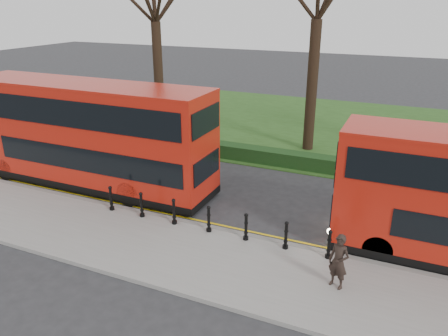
% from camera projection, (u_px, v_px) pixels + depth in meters
% --- Properties ---
extents(ground, '(120.00, 120.00, 0.00)m').
position_uv_depth(ground, '(201.00, 214.00, 17.90)').
color(ground, '#28282B').
rests_on(ground, ground).
extents(pavement, '(60.00, 4.00, 0.15)m').
position_uv_depth(pavement, '(162.00, 248.00, 15.32)').
color(pavement, gray).
rests_on(pavement, ground).
extents(kerb, '(60.00, 0.25, 0.16)m').
position_uv_depth(kerb, '(189.00, 224.00, 17.02)').
color(kerb, slate).
rests_on(kerb, ground).
extents(grass_verge, '(60.00, 18.00, 0.06)m').
position_uv_depth(grass_verge, '(296.00, 124.00, 30.68)').
color(grass_verge, '#254517').
rests_on(grass_verge, ground).
extents(hedge, '(60.00, 0.90, 0.80)m').
position_uv_depth(hedge, '(257.00, 155.00, 23.56)').
color(hedge, black).
rests_on(hedge, ground).
extents(yellow_line_outer, '(60.00, 0.10, 0.01)m').
position_uv_depth(yellow_line_outer, '(193.00, 222.00, 17.30)').
color(yellow_line_outer, yellow).
rests_on(yellow_line_outer, ground).
extents(yellow_line_inner, '(60.00, 0.10, 0.01)m').
position_uv_depth(yellow_line_inner, '(195.00, 220.00, 17.47)').
color(yellow_line_inner, yellow).
rests_on(yellow_line_inner, ground).
extents(bollard_row, '(9.01, 0.15, 1.00)m').
position_uv_depth(bollard_row, '(209.00, 219.00, 16.13)').
color(bollard_row, black).
rests_on(bollard_row, pavement).
extents(bus_lead, '(12.10, 2.78, 4.82)m').
position_uv_depth(bus_lead, '(88.00, 135.00, 19.97)').
color(bus_lead, '#B01A0E').
rests_on(bus_lead, ground).
extents(pedestrian, '(0.74, 0.62, 1.74)m').
position_uv_depth(pedestrian, '(339.00, 262.00, 12.87)').
color(pedestrian, black).
rests_on(pedestrian, pavement).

